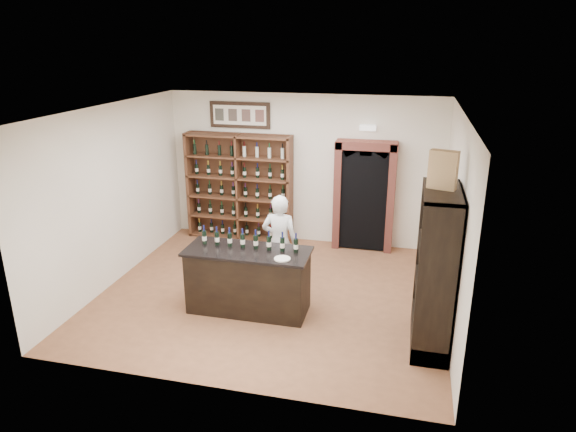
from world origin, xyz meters
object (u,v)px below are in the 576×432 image
object	(u,v)px
side_cabinet	(436,294)
shopkeeper	(280,242)
tasting_counter	(248,281)
counter_bottle_0	(204,237)
wine_crate	(443,170)
wine_shelf	(240,187)

from	to	relation	value
side_cabinet	shopkeeper	size ratio (longest dim) A/B	1.35
tasting_counter	shopkeeper	distance (m)	0.96
tasting_counter	shopkeeper	world-z (taller)	shopkeeper
tasting_counter	counter_bottle_0	size ratio (longest dim) A/B	6.27
counter_bottle_0	side_cabinet	bearing A→B (deg)	-6.53
wine_crate	side_cabinet	bearing A→B (deg)	-21.15
wine_shelf	side_cabinet	size ratio (longest dim) A/B	1.00
tasting_counter	wine_crate	xyz separation A→B (m)	(2.66, -0.25, 1.95)
counter_bottle_0	tasting_counter	bearing A→B (deg)	-7.48
side_cabinet	shopkeeper	distance (m)	2.71
side_cabinet	wine_crate	xyz separation A→B (m)	(-0.06, 0.05, 1.69)
shopkeeper	tasting_counter	bearing A→B (deg)	70.32
counter_bottle_0	shopkeeper	world-z (taller)	shopkeeper
tasting_counter	counter_bottle_0	distance (m)	0.95
counter_bottle_0	side_cabinet	world-z (taller)	side_cabinet
counter_bottle_0	shopkeeper	size ratio (longest dim) A/B	0.18
wine_shelf	shopkeeper	distance (m)	2.50
wine_shelf	shopkeeper	bearing A→B (deg)	-56.42
tasting_counter	wine_crate	distance (m)	3.31
wine_shelf	side_cabinet	distance (m)	5.02
wine_shelf	side_cabinet	world-z (taller)	same
side_cabinet	counter_bottle_0	bearing A→B (deg)	173.47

